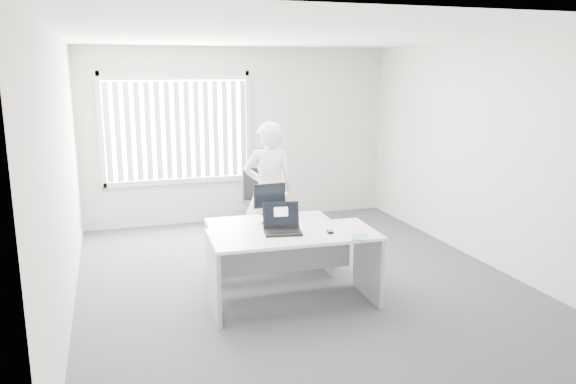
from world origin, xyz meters
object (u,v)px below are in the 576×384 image
object	(u,v)px
desk_near	(294,254)
person	(269,190)
office_chair	(258,210)
monitor	(270,200)
desk_far	(270,236)
laptop	(283,220)

from	to	relation	value
desk_near	person	size ratio (longest dim) A/B	0.98
office_chair	monitor	xyz separation A→B (m)	(-0.32, -1.74, 0.58)
office_chair	monitor	size ratio (longest dim) A/B	2.35
desk_near	desk_far	xyz separation A→B (m)	(0.01, 0.94, -0.08)
desk_near	desk_far	world-z (taller)	desk_near
office_chair	laptop	bearing A→B (deg)	-109.42
desk_far	laptop	bearing A→B (deg)	-94.61
desk_near	desk_far	bearing A→B (deg)	91.91
desk_near	person	world-z (taller)	person
desk_near	desk_far	distance (m)	0.94
office_chair	person	xyz separation A→B (m)	(-0.21, -1.33, 0.61)
laptop	monitor	distance (m)	1.19
monitor	desk_far	bearing A→B (deg)	-107.13
office_chair	laptop	xyz separation A→B (m)	(-0.51, -2.92, 0.64)
desk_far	person	xyz separation A→B (m)	(0.19, 0.68, 0.42)
monitor	desk_near	bearing A→B (deg)	-94.62
person	laptop	world-z (taller)	person
monitor	laptop	bearing A→B (deg)	-100.01
desk_near	person	distance (m)	1.66
office_chair	person	distance (m)	1.47
office_chair	monitor	world-z (taller)	monitor
person	laptop	xyz separation A→B (m)	(-0.31, -1.59, 0.04)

